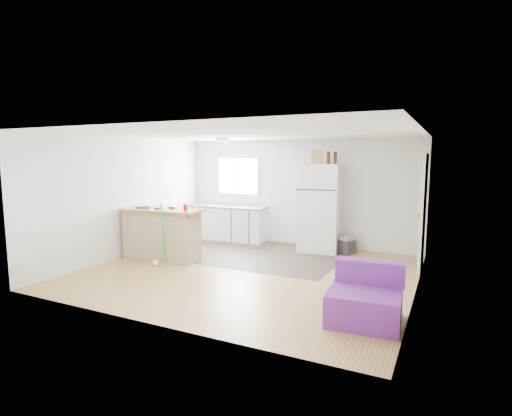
{
  "coord_description": "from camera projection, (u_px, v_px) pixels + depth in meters",
  "views": [
    {
      "loc": [
        3.14,
        -6.08,
        2.01
      ],
      "look_at": [
        -0.18,
        0.7,
        1.04
      ],
      "focal_mm": 28.0,
      "sensor_mm": 36.0,
      "label": 1
    }
  ],
  "objects": [
    {
      "name": "room",
      "position": [
        248.0,
        204.0,
        6.89
      ],
      "size": [
        5.51,
        5.01,
        2.41
      ],
      "color": "olive",
      "rests_on": "ground"
    },
    {
      "name": "vinyl_zone",
      "position": [
        245.0,
        252.0,
        8.47
      ],
      "size": [
        4.05,
        2.5,
        0.0
      ],
      "primitive_type": "cube",
      "color": "#352D28",
      "rests_on": "floor"
    },
    {
      "name": "window",
      "position": [
        238.0,
        176.0,
        9.74
      ],
      "size": [
        1.18,
        0.06,
        0.98
      ],
      "color": "white",
      "rests_on": "back_wall"
    },
    {
      "name": "interior_door",
      "position": [
        423.0,
        213.0,
        7.11
      ],
      "size": [
        0.11,
        0.92,
        2.1
      ],
      "color": "white",
      "rests_on": "right_wall"
    },
    {
      "name": "ceiling_fixture",
      "position": [
        223.0,
        140.0,
        8.34
      ],
      "size": [
        0.3,
        0.3,
        0.07
      ],
      "primitive_type": "cylinder",
      "color": "white",
      "rests_on": "ceiling"
    },
    {
      "name": "kitchen_cabinets",
      "position": [
        229.0,
        223.0,
        9.68
      ],
      "size": [
        1.89,
        0.67,
        1.1
      ],
      "rotation": [
        0.0,
        0.0,
        0.05
      ],
      "color": "white",
      "rests_on": "floor"
    },
    {
      "name": "peninsula",
      "position": [
        162.0,
        234.0,
        7.83
      ],
      "size": [
        1.67,
        0.73,
        1.0
      ],
      "rotation": [
        0.0,
        0.0,
        0.06
      ],
      "color": "tan",
      "rests_on": "floor"
    },
    {
      "name": "refrigerator",
      "position": [
        320.0,
        208.0,
        8.5
      ],
      "size": [
        0.89,
        0.85,
        1.87
      ],
      "rotation": [
        0.0,
        0.0,
        0.09
      ],
      "color": "white",
      "rests_on": "floor"
    },
    {
      "name": "cooler",
      "position": [
        343.0,
        244.0,
        8.38
      ],
      "size": [
        0.56,
        0.49,
        0.36
      ],
      "rotation": [
        0.0,
        0.0,
        -0.41
      ],
      "color": "#2F3032",
      "rests_on": "floor"
    },
    {
      "name": "purple_seat",
      "position": [
        365.0,
        301.0,
        4.89
      ],
      "size": [
        0.91,
        0.86,
        0.7
      ],
      "rotation": [
        0.0,
        0.0,
        0.07
      ],
      "color": "#6D2F98",
      "rests_on": "floor"
    },
    {
      "name": "cleaner_jug",
      "position": [
        171.0,
        254.0,
        7.73
      ],
      "size": [
        0.18,
        0.15,
        0.34
      ],
      "rotation": [
        0.0,
        0.0,
        -0.33
      ],
      "color": "white",
      "rests_on": "floor"
    },
    {
      "name": "mop",
      "position": [
        158.0,
        254.0,
        7.36
      ],
      "size": [
        0.27,
        0.32,
        1.19
      ],
      "rotation": [
        0.0,
        0.0,
        0.51
      ],
      "color": "green",
      "rests_on": "floor"
    },
    {
      "name": "red_cup",
      "position": [
        185.0,
        208.0,
        7.5
      ],
      "size": [
        0.1,
        0.1,
        0.12
      ],
      "primitive_type": "cylinder",
      "rotation": [
        0.0,
        0.0,
        0.29
      ],
      "color": "#BB0B12",
      "rests_on": "peninsula"
    },
    {
      "name": "blue_tray",
      "position": [
        145.0,
        207.0,
        7.9
      ],
      "size": [
        0.35,
        0.29,
        0.04
      ],
      "primitive_type": "cube",
      "rotation": [
        0.0,
        0.0,
        0.26
      ],
      "color": "#134AB7",
      "rests_on": "peninsula"
    },
    {
      "name": "tool_a",
      "position": [
        172.0,
        208.0,
        7.82
      ],
      "size": [
        0.15,
        0.08,
        0.03
      ],
      "primitive_type": "cube",
      "rotation": [
        0.0,
        0.0,
        -0.21
      ],
      "color": "black",
      "rests_on": "peninsula"
    },
    {
      "name": "tool_b",
      "position": [
        157.0,
        209.0,
        7.71
      ],
      "size": [
        0.11,
        0.07,
        0.03
      ],
      "primitive_type": "cube",
      "rotation": [
        0.0,
        0.0,
        0.32
      ],
      "color": "black",
      "rests_on": "peninsula"
    },
    {
      "name": "cardboard_box",
      "position": [
        316.0,
        157.0,
        8.36
      ],
      "size": [
        0.21,
        0.13,
        0.3
      ],
      "primitive_type": "cube",
      "rotation": [
        0.0,
        0.0,
        0.15
      ],
      "color": "tan",
      "rests_on": "refrigerator"
    },
    {
      "name": "bottle_left",
      "position": [
        328.0,
        158.0,
        8.24
      ],
      "size": [
        0.09,
        0.09,
        0.25
      ],
      "primitive_type": "cylinder",
      "rotation": [
        0.0,
        0.0,
        0.37
      ],
      "color": "#3C170A",
      "rests_on": "refrigerator"
    },
    {
      "name": "bottle_right",
      "position": [
        335.0,
        158.0,
        8.23
      ],
      "size": [
        0.08,
        0.08,
        0.25
      ],
      "primitive_type": "cylinder",
      "rotation": [
        0.0,
        0.0,
        -0.13
      ],
      "color": "#3C170A",
      "rests_on": "refrigerator"
    }
  ]
}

